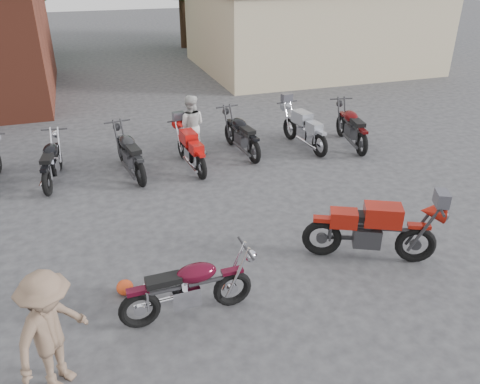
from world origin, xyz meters
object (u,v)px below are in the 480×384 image
object	(u,v)px
person_light	(191,126)
row_bike_3	(129,151)
row_bike_5	(241,132)
row_bike_6	(304,127)
vintage_motorcycle	(189,284)
row_bike_4	(191,147)
row_bike_7	(352,125)
helmet	(125,287)
sportbike	(373,227)
row_bike_2	(51,159)
person_tan	(51,332)

from	to	relation	value
person_light	row_bike_3	xyz separation A→B (m)	(-1.70, -0.74, -0.21)
row_bike_5	row_bike_6	bearing A→B (deg)	-101.11
vintage_motorcycle	row_bike_5	distance (m)	6.47
row_bike_4	row_bike_7	xyz separation A→B (m)	(4.61, 0.10, 0.05)
vintage_motorcycle	helmet	size ratio (longest dim) A/B	7.18
sportbike	row_bike_4	xyz separation A→B (m)	(-2.05, 4.89, -0.08)
row_bike_3	row_bike_4	world-z (taller)	row_bike_3
row_bike_4	row_bike_7	size ratio (longest dim) A/B	0.91
row_bike_2	row_bike_4	bearing A→B (deg)	-86.30
row_bike_4	sportbike	bearing A→B (deg)	-162.84
helmet	person_light	distance (m)	5.89
helmet	row_bike_7	xyz separation A→B (m)	(6.76, 4.60, 0.49)
row_bike_3	vintage_motorcycle	bearing A→B (deg)	173.04
row_bike_4	row_bike_7	distance (m)	4.61
person_tan	row_bike_3	size ratio (longest dim) A/B	0.80
row_bike_3	row_bike_5	world-z (taller)	row_bike_3
vintage_motorcycle	person_light	world-z (taller)	person_light
helmet	person_light	world-z (taller)	person_light
sportbike	row_bike_6	distance (m)	5.42
row_bike_6	row_bike_4	bearing A→B (deg)	89.10
row_bike_7	person_light	bearing A→B (deg)	89.96
row_bike_3	row_bike_6	size ratio (longest dim) A/B	1.01
person_light	row_bike_6	size ratio (longest dim) A/B	0.79
vintage_motorcycle	person_tan	world-z (taller)	person_tan
sportbike	row_bike_5	distance (m)	5.45
row_bike_3	row_bike_7	distance (m)	6.09
person_tan	row_bike_5	distance (m)	8.01
vintage_motorcycle	sportbike	xyz separation A→B (m)	(3.32, 0.41, 0.08)
row_bike_2	row_bike_7	world-z (taller)	row_bike_7
vintage_motorcycle	row_bike_4	world-z (taller)	vintage_motorcycle
vintage_motorcycle	sportbike	distance (m)	3.35
helmet	row_bike_2	world-z (taller)	row_bike_2
row_bike_4	row_bike_3	bearing A→B (deg)	80.20
sportbike	row_bike_5	xyz separation A→B (m)	(-0.54, 5.43, -0.05)
vintage_motorcycle	row_bike_7	xyz separation A→B (m)	(5.88, 5.41, 0.05)
row_bike_3	row_bike_5	distance (m)	3.02
sportbike	row_bike_2	xyz separation A→B (m)	(-5.32, 5.15, -0.08)
person_light	row_bike_7	bearing A→B (deg)	-172.51
person_tan	row_bike_7	xyz separation A→B (m)	(7.70, 6.11, -0.23)
row_bike_6	person_tan	bearing A→B (deg)	127.40
row_bike_5	helmet	bearing A→B (deg)	137.73
row_bike_6	row_bike_5	bearing A→B (deg)	77.48
person_tan	row_bike_5	bearing A→B (deg)	5.42
row_bike_2	person_tan	bearing A→B (deg)	-170.01
row_bike_2	row_bike_7	xyz separation A→B (m)	(7.88, -0.16, 0.05)
vintage_motorcycle	person_tan	distance (m)	1.97
helmet	person_tan	world-z (taller)	person_tan
person_tan	row_bike_2	size ratio (longest dim) A/B	0.86
person_tan	row_bike_4	world-z (taller)	person_tan
vintage_motorcycle	row_bike_3	world-z (taller)	row_bike_3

